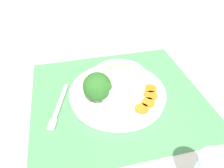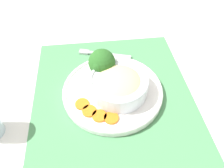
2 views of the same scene
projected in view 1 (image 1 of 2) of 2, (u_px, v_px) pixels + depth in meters
The scene contains 10 objects.
ground_plane at pixel (117, 96), 0.67m from camera, with size 4.00×4.00×0.00m, color white.
placemat at pixel (117, 96), 0.67m from camera, with size 0.56×0.51×0.00m.
plate at pixel (117, 92), 0.66m from camera, with size 0.29×0.29×0.02m.
bowl at pixel (119, 79), 0.65m from camera, with size 0.16×0.16×0.06m.
broccoli_floret at pixel (97, 87), 0.59m from camera, with size 0.08×0.08×0.09m.
carrot_slice_near at pixel (142, 109), 0.59m from camera, with size 0.04×0.04×0.01m.
carrot_slice_middle at pixel (148, 103), 0.61m from camera, with size 0.04×0.04×0.01m.
carrot_slice_far at pixel (151, 96), 0.64m from camera, with size 0.04×0.04×0.01m.
carrot_slice_extra at pixel (150, 89), 0.66m from camera, with size 0.04×0.04×0.01m.
fork at pixel (58, 110), 0.61m from camera, with size 0.05×0.18×0.01m.
Camera 1 is at (0.08, 0.49, 0.45)m, focal length 35.00 mm.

